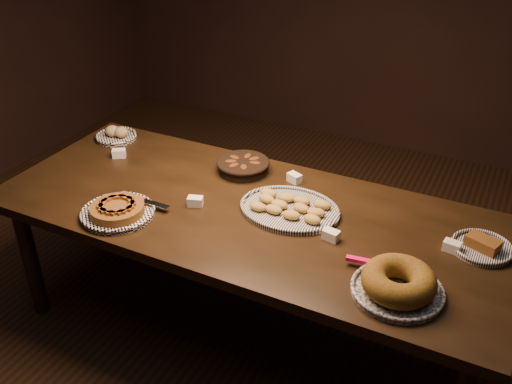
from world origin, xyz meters
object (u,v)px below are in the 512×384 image
at_px(buffet_table, 247,222).
at_px(bundt_cake_plate, 398,284).
at_px(apple_tart_plate, 118,211).
at_px(madeleine_platter, 290,208).

xyz_separation_m(buffet_table, bundt_cake_plate, (0.78, -0.27, 0.12)).
relative_size(buffet_table, apple_tart_plate, 6.62).
bearing_deg(buffet_table, bundt_cake_plate, -19.27).
bearing_deg(apple_tart_plate, bundt_cake_plate, -16.91).
xyz_separation_m(buffet_table, madeleine_platter, (0.19, 0.07, 0.09)).
xyz_separation_m(apple_tart_plate, bundt_cake_plate, (1.27, 0.04, 0.02)).
bearing_deg(bundt_cake_plate, buffet_table, 159.74).
bearing_deg(apple_tart_plate, madeleine_platter, 10.18).
height_order(buffet_table, bundt_cake_plate, bundt_cake_plate).
bearing_deg(bundt_cake_plate, madeleine_platter, 149.10).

